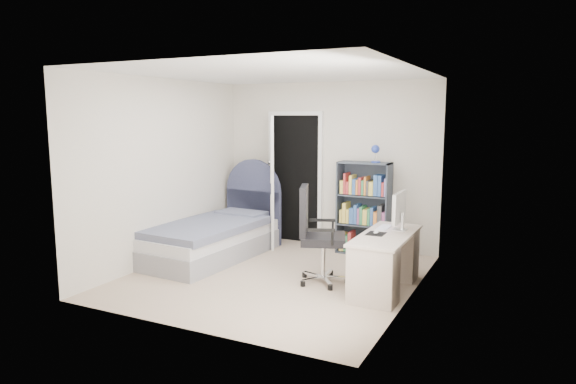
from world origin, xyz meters
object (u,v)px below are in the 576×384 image
at_px(nightstand, 257,217).
at_px(bookcase, 365,212).
at_px(desk, 386,259).
at_px(bed, 216,236).
at_px(floor_lamp, 269,209).
at_px(office_chair, 316,230).

relative_size(nightstand, bookcase, 0.35).
xyz_separation_m(nightstand, desk, (2.54, -1.48, -0.00)).
distance_m(bed, nightstand, 1.17).
height_order(floor_lamp, desk, floor_lamp).
distance_m(bed, floor_lamp, 1.16).
xyz_separation_m(nightstand, floor_lamp, (0.25, -0.06, 0.17)).
height_order(bed, desk, bed).
xyz_separation_m(bookcase, office_chair, (-0.13, -1.51, 0.03)).
bearing_deg(bookcase, floor_lamp, 178.92).
bearing_deg(desk, nightstand, 149.76).
relative_size(bookcase, desk, 1.17).
relative_size(bed, office_chair, 1.88).
bearing_deg(floor_lamp, bookcase, -1.08).
bearing_deg(floor_lamp, bed, -103.57).
relative_size(nightstand, office_chair, 0.48).
relative_size(bed, floor_lamp, 1.69).
distance_m(desk, office_chair, 0.89).
xyz_separation_m(bookcase, desk, (0.70, -1.39, -0.25)).
bearing_deg(nightstand, floor_lamp, -13.57).
xyz_separation_m(bed, nightstand, (0.02, 1.17, 0.07)).
distance_m(floor_lamp, desk, 2.70).
bearing_deg(bed, desk, -7.01).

